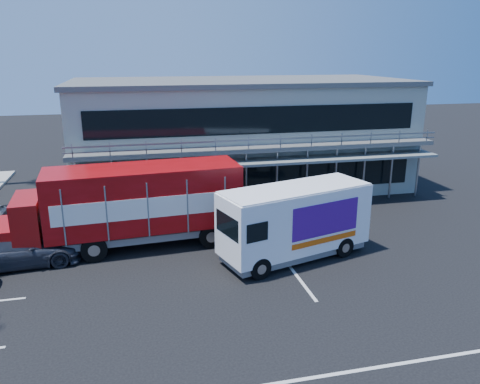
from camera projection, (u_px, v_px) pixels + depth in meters
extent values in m
plane|color=black|center=(252.00, 283.00, 19.03)|extent=(120.00, 120.00, 0.00)
cube|color=#9EA597|center=(240.00, 135.00, 32.69)|extent=(22.00, 10.00, 7.00)
cube|color=#515454|center=(240.00, 82.00, 31.65)|extent=(22.40, 10.40, 0.30)
cube|color=#515454|center=(262.00, 149.00, 27.43)|extent=(22.00, 1.20, 0.25)
cube|color=gray|center=(265.00, 142.00, 26.77)|extent=(22.00, 0.08, 0.90)
cube|color=slate|center=(263.00, 162.00, 27.35)|extent=(22.00, 1.80, 0.15)
cube|color=black|center=(259.00, 179.00, 28.54)|extent=(20.00, 0.06, 1.60)
cube|color=black|center=(260.00, 120.00, 27.52)|extent=(20.00, 0.06, 1.60)
cube|color=maroon|center=(0.00, 238.00, 20.70)|extent=(1.75, 2.62, 1.34)
cube|color=maroon|center=(29.00, 222.00, 20.87)|extent=(1.32, 2.87, 2.35)
cube|color=black|center=(27.00, 208.00, 20.68)|extent=(0.23, 2.37, 0.78)
cube|color=#A70A0F|center=(144.00, 197.00, 22.13)|extent=(9.13, 3.44, 2.91)
cube|color=slate|center=(146.00, 231.00, 22.62)|extent=(9.10, 3.02, 0.34)
cube|color=white|center=(148.00, 208.00, 20.87)|extent=(8.21, 0.63, 0.95)
cube|color=white|center=(141.00, 191.00, 23.45)|extent=(8.21, 0.63, 0.95)
cylinder|color=black|center=(6.00, 260.00, 19.82)|extent=(1.18, 0.36, 1.16)
cylinder|color=black|center=(14.00, 239.00, 22.07)|extent=(1.18, 0.36, 1.16)
cylinder|color=black|center=(94.00, 250.00, 20.84)|extent=(1.18, 0.36, 1.16)
cylinder|color=black|center=(93.00, 231.00, 23.09)|extent=(1.18, 0.36, 1.16)
cylinder|color=black|center=(211.00, 236.00, 22.36)|extent=(1.18, 0.36, 1.16)
cylinder|color=black|center=(200.00, 220.00, 24.62)|extent=(1.18, 0.36, 1.16)
cube|color=white|center=(295.00, 218.00, 20.89)|extent=(7.24, 4.18, 2.74)
cube|color=slate|center=(294.00, 250.00, 21.32)|extent=(6.91, 3.87, 0.34)
cube|color=black|center=(228.00, 225.00, 19.21)|extent=(0.60, 1.87, 0.93)
cube|color=white|center=(296.00, 188.00, 20.49)|extent=(7.10, 4.09, 0.08)
cube|color=#4B0E7E|center=(326.00, 219.00, 20.21)|extent=(3.40, 1.02, 1.47)
cube|color=#4B0E7E|center=(294.00, 204.00, 22.20)|extent=(3.40, 1.02, 1.47)
cube|color=#F2590C|center=(325.00, 240.00, 20.48)|extent=(3.39, 1.01, 0.24)
cylinder|color=black|center=(260.00, 268.00, 19.28)|extent=(0.98, 0.53, 0.94)
cylinder|color=black|center=(236.00, 251.00, 21.02)|extent=(0.98, 0.53, 0.94)
cylinder|color=black|center=(344.00, 247.00, 21.40)|extent=(0.98, 0.53, 0.94)
cylinder|color=black|center=(316.00, 233.00, 23.13)|extent=(0.98, 0.53, 0.94)
imported|color=#2E313D|center=(20.00, 249.00, 20.49)|extent=(5.40, 2.62, 1.51)
imported|color=gray|center=(36.00, 216.00, 24.26)|extent=(5.40, 3.48, 1.71)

